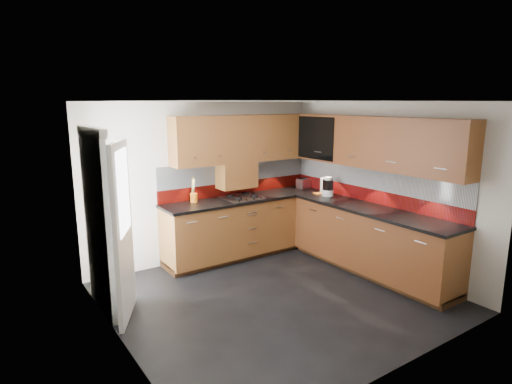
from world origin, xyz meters
TOP-DOWN VIEW (x-y plane):
  - room at (0.00, 0.00)m, footprint 4.00×3.80m
  - base_cabinets at (1.07, 0.72)m, footprint 2.70×3.20m
  - countertop at (1.05, 0.70)m, footprint 2.72×3.22m
  - backsplash at (1.28, 0.93)m, footprint 2.70×3.20m
  - upper_cabinets at (1.23, 0.78)m, footprint 2.50×3.20m
  - extractor_hood at (0.45, 1.64)m, footprint 0.60×0.33m
  - glass_cabinet at (1.71, 1.07)m, footprint 0.32×0.80m
  - back_door at (-1.78, 0.75)m, footprint 0.42×1.19m
  - gas_hob at (0.45, 1.47)m, footprint 0.56×0.49m
  - utensil_pot at (-0.28, 1.65)m, footprint 0.11×0.11m
  - toaster at (1.75, 1.54)m, footprint 0.26×0.19m
  - food_processor at (1.66, 0.85)m, footprint 0.18×0.18m
  - paper_towel at (1.73, 1.02)m, footprint 0.15×0.15m
  - orange_cloth at (1.64, 1.04)m, footprint 0.16×0.14m

SIDE VIEW (x-z plane):
  - base_cabinets at x=1.07m, z-range -0.04..0.91m
  - countertop at x=1.05m, z-range 0.90..0.94m
  - orange_cloth at x=1.64m, z-range 0.94..0.96m
  - gas_hob at x=0.45m, z-range 0.93..0.98m
  - toaster at x=1.75m, z-range 0.94..1.11m
  - utensil_pot at x=-0.28m, z-range 0.84..1.22m
  - back_door at x=-1.78m, z-range 0.01..2.05m
  - paper_towel at x=1.73m, z-range 0.94..1.19m
  - food_processor at x=1.66m, z-range 0.93..1.23m
  - backsplash at x=1.28m, z-range 0.94..1.48m
  - extractor_hood at x=0.45m, z-range 1.08..1.48m
  - room at x=0.00m, z-range 0.18..2.82m
  - upper_cabinets at x=1.23m, z-range 1.48..2.20m
  - glass_cabinet at x=1.71m, z-range 1.54..2.20m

